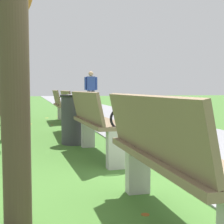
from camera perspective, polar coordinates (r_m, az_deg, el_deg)
name	(u,v)px	position (r m, az deg, el deg)	size (l,w,h in m)	color
paved_walkway	(76,104)	(20.09, -6.34, 1.43)	(2.79, 44.00, 0.02)	gray
park_bench_1	(166,156)	(2.23, 9.48, -7.68)	(0.47, 1.60, 0.90)	#7A664C
park_bench_2	(96,122)	(4.48, -2.86, -1.70)	(0.54, 1.62, 0.90)	#7A664C
park_bench_3	(74,111)	(6.75, -6.74, 0.22)	(0.48, 1.60, 0.90)	#7A664C
park_bench_4	(62,105)	(9.29, -8.83, 1.26)	(0.47, 1.60, 0.90)	#7A664C
pedestrian_walking	(91,89)	(13.24, -3.71, 4.05)	(0.53, 0.23, 1.62)	#4C4C56
trash_bin	(74,119)	(5.56, -6.62, -1.24)	(0.48, 0.48, 0.84)	#38383D
scattered_leaves	(60,144)	(5.55, -9.06, -5.62)	(4.99, 11.04, 0.02)	#BC842D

